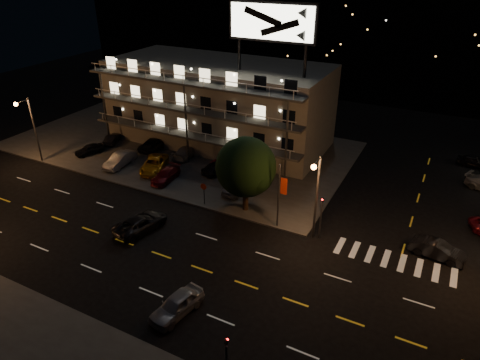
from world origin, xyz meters
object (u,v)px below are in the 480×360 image
at_px(lot_car_2, 154,164).
at_px(lot_car_7, 186,152).
at_px(side_car_0, 437,250).
at_px(road_car_east, 177,305).
at_px(lot_car_4, 237,184).
at_px(road_car_west, 141,223).
at_px(tree, 245,168).

bearing_deg(lot_car_2, lot_car_7, 54.09).
bearing_deg(side_car_0, lot_car_7, 84.63).
xyz_separation_m(lot_car_2, side_car_0, (30.71, -2.11, -0.16)).
relative_size(lot_car_7, road_car_east, 1.04).
height_order(lot_car_4, road_car_west, lot_car_4).
distance_m(road_car_east, road_car_west, 11.29).
xyz_separation_m(lot_car_7, road_car_east, (13.96, -22.09, -0.06)).
relative_size(lot_car_2, lot_car_7, 1.17).
xyz_separation_m(lot_car_7, road_car_west, (5.13, -15.06, -0.08)).
xyz_separation_m(side_car_0, road_car_east, (-15.60, -15.14, 0.02)).
relative_size(tree, lot_car_7, 1.66).
distance_m(lot_car_2, side_car_0, 30.78).
height_order(tree, road_car_east, tree).
height_order(lot_car_2, lot_car_7, lot_car_2).
bearing_deg(road_car_west, tree, -122.36).
bearing_deg(side_car_0, road_car_east, 142.01).
bearing_deg(road_car_east, lot_car_2, 141.09).
height_order(lot_car_4, lot_car_7, lot_car_4).
relative_size(lot_car_7, road_car_west, 0.86).
height_order(side_car_0, road_car_west, same).
bearing_deg(tree, road_car_east, -82.53).
xyz_separation_m(road_car_east, road_car_west, (-8.83, 7.03, -0.02)).
height_order(lot_car_2, road_car_west, lot_car_2).
bearing_deg(lot_car_4, lot_car_7, 151.93).
bearing_deg(side_car_0, lot_car_4, 91.63).
xyz_separation_m(tree, lot_car_7, (-12.07, 7.70, -3.81)).
bearing_deg(tree, lot_car_4, 130.26).
xyz_separation_m(tree, side_car_0, (17.48, 0.75, -3.89)).
height_order(lot_car_7, road_car_west, lot_car_7).
bearing_deg(road_car_west, lot_car_4, -102.48).
relative_size(lot_car_2, road_car_east, 1.21).
height_order(lot_car_2, lot_car_4, lot_car_4).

